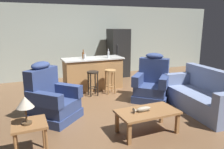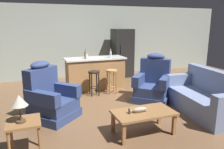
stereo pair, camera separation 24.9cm
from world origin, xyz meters
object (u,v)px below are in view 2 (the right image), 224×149
at_px(recliner_near_island, 153,84).
at_px(bar_stool_left, 94,79).
at_px(couch, 205,98).
at_px(bar_stool_right, 112,77).
at_px(recliner_near_lamp, 50,99).
at_px(bottle_short_amber, 87,56).
at_px(table_lamp, 19,102).
at_px(bottle_wine_dark, 111,54).
at_px(coffee_table, 144,114).
at_px(bottle_tall_green, 86,55).
at_px(kitchen_island, 95,73).
at_px(fish_figurine, 138,110).
at_px(refrigerator, 122,53).
at_px(end_table, 24,127).

height_order(recliner_near_island, bar_stool_left, recliner_near_island).
distance_m(recliner_near_island, bar_stool_left, 1.60).
relative_size(couch, bar_stool_right, 2.91).
relative_size(recliner_near_lamp, bottle_short_amber, 5.84).
distance_m(couch, recliner_near_lamp, 3.37).
xyz_separation_m(table_lamp, bottle_wine_dark, (2.44, 2.88, 0.18)).
xyz_separation_m(coffee_table, bar_stool_left, (-0.23, 2.41, 0.11)).
height_order(bottle_tall_green, bottle_short_amber, bottle_tall_green).
height_order(recliner_near_lamp, table_lamp, recliner_near_lamp).
bearing_deg(bottle_tall_green, kitchen_island, 3.13).
height_order(kitchen_island, bar_stool_right, kitchen_island).
bearing_deg(bottle_wine_dark, recliner_near_lamp, -140.64).
bearing_deg(fish_figurine, refrigerator, 70.47).
xyz_separation_m(coffee_table, recliner_near_island, (1.08, 1.49, 0.06)).
distance_m(coffee_table, recliner_near_lamp, 1.97).
height_order(end_table, bar_stool_left, bar_stool_left).
xyz_separation_m(fish_figurine, recliner_near_lamp, (-1.39, 1.28, -0.04)).
bearing_deg(coffee_table, bottle_short_amber, 96.10).
height_order(coffee_table, bottle_short_amber, bottle_short_amber).
xyz_separation_m(coffee_table, bottle_short_amber, (-0.31, 2.87, 0.66)).
bearing_deg(bottle_wine_dark, end_table, -130.17).
height_order(fish_figurine, bottle_wine_dark, bottle_wine_dark).
bearing_deg(coffee_table, refrigerator, 71.83).
distance_m(fish_figurine, refrigerator, 4.51).
bearing_deg(bar_stool_left, recliner_near_island, -35.01).
distance_m(coffee_table, table_lamp, 2.08).
bearing_deg(kitchen_island, recliner_near_island, -54.76).
xyz_separation_m(table_lamp, bottle_short_amber, (1.71, 2.89, 0.16)).
distance_m(recliner_near_island, kitchen_island, 1.89).
relative_size(recliner_near_lamp, bottle_wine_dark, 4.41).
relative_size(refrigerator, bottle_wine_dark, 6.46).
bearing_deg(coffee_table, bar_stool_left, 95.35).
height_order(couch, table_lamp, table_lamp).
bearing_deg(bottle_tall_green, bar_stool_right, -45.95).
relative_size(recliner_near_island, bottle_short_amber, 5.84).
height_order(end_table, kitchen_island, kitchen_island).
bearing_deg(bottle_tall_green, couch, -52.21).
bearing_deg(end_table, recliner_near_island, 25.89).
relative_size(kitchen_island, refrigerator, 1.02).
height_order(recliner_near_lamp, bar_stool_left, recliner_near_lamp).
height_order(bar_stool_left, bottle_short_amber, bottle_short_amber).
bearing_deg(bottle_tall_green, coffee_table, -84.30).
height_order(bottle_short_amber, bottle_wine_dark, bottle_wine_dark).
xyz_separation_m(coffee_table, recliner_near_lamp, (-1.50, 1.29, 0.06)).
xyz_separation_m(recliner_near_lamp, refrigerator, (2.89, 2.95, 0.46)).
bearing_deg(refrigerator, bottle_wine_dark, -125.03).
bearing_deg(table_lamp, fish_figurine, 0.85).
bearing_deg(couch, kitchen_island, -50.61).
bearing_deg(fish_figurine, kitchen_island, 88.13).
bearing_deg(refrigerator, coffee_table, -108.17).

